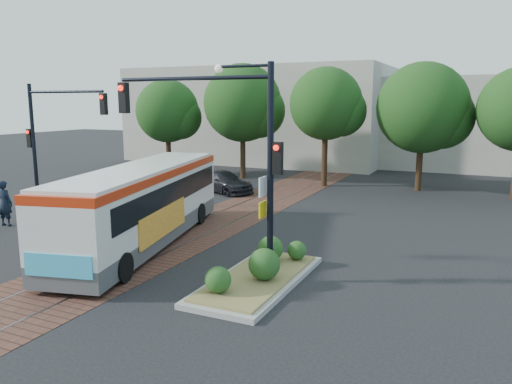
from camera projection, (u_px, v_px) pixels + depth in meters
ground at (144, 253)px, 17.27m from camera, size 120.00×120.00×0.00m
trackbed at (203, 227)px, 20.84m from camera, size 3.60×40.00×0.02m
tree_row at (323, 107)px, 30.56m from camera, size 26.40×5.60×7.67m
warehouses at (347, 118)px, 42.47m from camera, size 40.00×13.00×8.00m
city_bus at (143, 201)px, 18.07m from camera, size 4.71×10.91×2.86m
traffic_island at (260, 271)px, 14.41m from camera, size 2.20×5.20×1.13m
signal_pole_main at (231, 137)px, 14.21m from camera, size 5.49×0.46×6.00m
signal_pole_left at (50, 129)px, 23.62m from camera, size 4.99×0.34×6.00m
officer at (5, 203)px, 20.85m from camera, size 0.76×0.55×1.93m
parked_car at (222, 181)px, 28.81m from camera, size 4.60×3.16×1.24m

